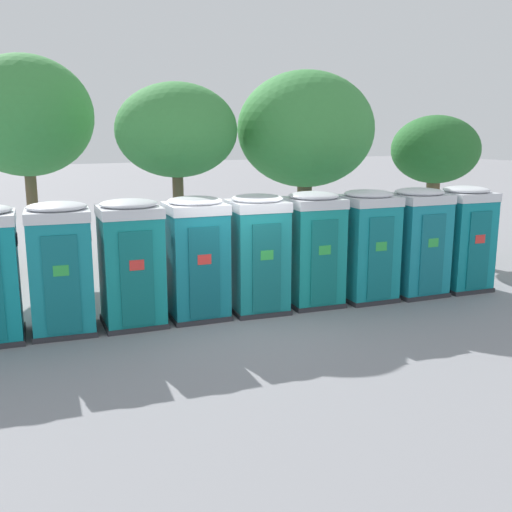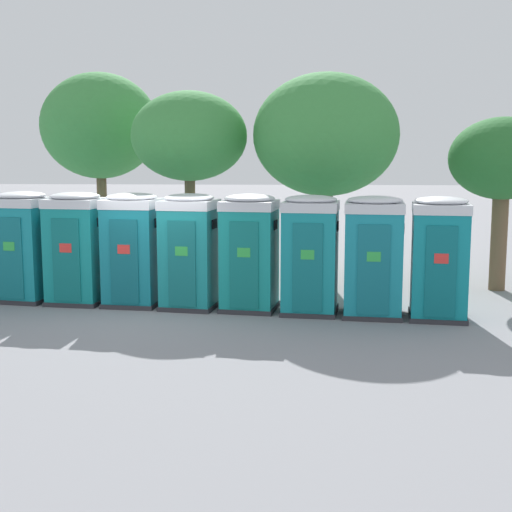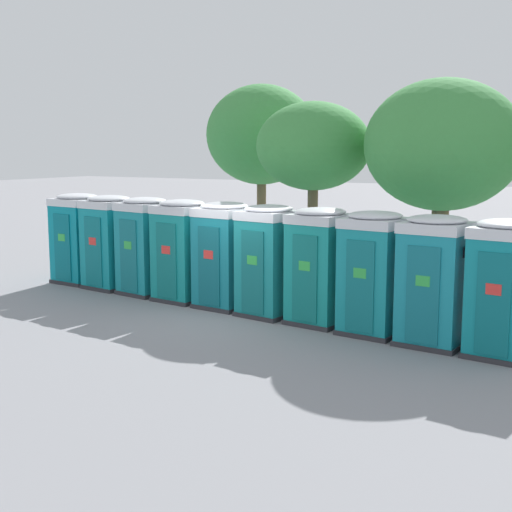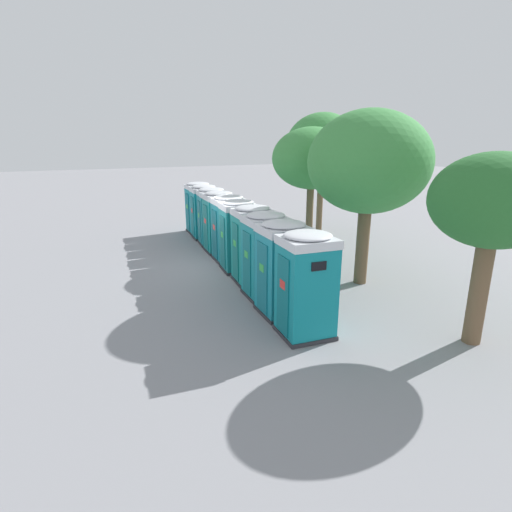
{
  "view_description": "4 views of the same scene",
  "coord_description": "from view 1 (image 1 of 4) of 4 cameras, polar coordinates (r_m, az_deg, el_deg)",
  "views": [
    {
      "loc": [
        -5.22,
        -10.73,
        3.86
      ],
      "look_at": [
        0.7,
        0.32,
        1.21
      ],
      "focal_mm": 42.0,
      "sensor_mm": 36.0,
      "label": 1
    },
    {
      "loc": [
        3.06,
        -15.16,
        3.44
      ],
      "look_at": [
        2.19,
        0.12,
        1.2
      ],
      "focal_mm": 50.0,
      "sensor_mm": 36.0,
      "label": 2
    },
    {
      "loc": [
        8.36,
        -13.72,
        3.8
      ],
      "look_at": [
        0.35,
        0.37,
        1.34
      ],
      "focal_mm": 50.0,
      "sensor_mm": 36.0,
      "label": 3
    },
    {
      "loc": [
        13.21,
        -5.51,
        4.47
      ],
      "look_at": [
        2.49,
        0.08,
        1.0
      ],
      "focal_mm": 28.0,
      "sensor_mm": 36.0,
      "label": 4
    }
  ],
  "objects": [
    {
      "name": "portapotty_7",
      "position": [
        13.93,
        10.5,
        1.06
      ],
      "size": [
        1.31,
        1.33,
        2.54
      ],
      "color": "#2D2D33",
      "rests_on": "ground"
    },
    {
      "name": "portapotty_9",
      "position": [
        15.44,
        19.11,
        1.66
      ],
      "size": [
        1.3,
        1.34,
        2.54
      ],
      "color": "#2D2D33",
      "rests_on": "ground"
    },
    {
      "name": "street_tree_3",
      "position": [
        18.98,
        16.7,
        9.52
      ],
      "size": [
        2.62,
        2.62,
        4.29
      ],
      "color": "brown",
      "rests_on": "ground"
    },
    {
      "name": "portapotty_4",
      "position": [
        12.43,
        -5.72,
        -0.1
      ],
      "size": [
        1.32,
        1.32,
        2.54
      ],
      "color": "#2D2D33",
      "rests_on": "ground"
    },
    {
      "name": "portapotty_2",
      "position": [
        12.04,
        -18.1,
        -1.04
      ],
      "size": [
        1.37,
        1.38,
        2.54
      ],
      "color": "#2D2D33",
      "rests_on": "ground"
    },
    {
      "name": "ground_plane",
      "position": [
        12.54,
        -2.12,
        -6.0
      ],
      "size": [
        120.0,
        120.0,
        0.0
      ],
      "primitive_type": "plane",
      "color": "gray"
    },
    {
      "name": "portapotty_6",
      "position": [
        13.35,
        5.43,
        0.75
      ],
      "size": [
        1.33,
        1.35,
        2.54
      ],
      "color": "#2D2D33",
      "rests_on": "ground"
    },
    {
      "name": "street_tree_2",
      "position": [
        16.64,
        4.74,
        11.84
      ],
      "size": [
        3.71,
        3.71,
        5.43
      ],
      "color": "brown",
      "rests_on": "ground"
    },
    {
      "name": "street_tree_1",
      "position": [
        17.38,
        -21.09,
        12.29
      ],
      "size": [
        3.54,
        3.54,
        5.82
      ],
      "color": "brown",
      "rests_on": "ground"
    },
    {
      "name": "portapotty_3",
      "position": [
        12.13,
        -11.79,
        -0.59
      ],
      "size": [
        1.34,
        1.33,
        2.54
      ],
      "color": "#2D2D33",
      "rests_on": "ground"
    },
    {
      "name": "portapotty_8",
      "position": [
        14.63,
        15.07,
        1.36
      ],
      "size": [
        1.35,
        1.32,
        2.54
      ],
      "color": "#2D2D33",
      "rests_on": "ground"
    },
    {
      "name": "street_tree_0",
      "position": [
        15.4,
        -7.58,
        11.7
      ],
      "size": [
        3.05,
        3.05,
        5.03
      ],
      "color": "brown",
      "rests_on": "ground"
    },
    {
      "name": "portapotty_5",
      "position": [
        12.79,
        0.13,
        0.3
      ],
      "size": [
        1.34,
        1.36,
        2.54
      ],
      "color": "#2D2D33",
      "rests_on": "ground"
    }
  ]
}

